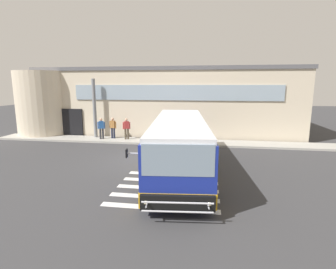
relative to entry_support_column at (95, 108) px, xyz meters
The scene contains 9 objects.
ground_plane 8.10m from the entry_support_column, 44.56° to the right, with size 80.00×90.00×0.02m, color #353538.
bay_paint_stripes 12.43m from the entry_support_column, 52.06° to the right, with size 4.40×3.96×0.01m.
terminal_building 7.88m from the entry_support_column, 52.44° to the left, with size 24.35×13.80×5.86m.
boarding_curb 6.04m from the entry_support_column, ahead, with size 26.55×2.00×0.15m, color #9E9B93.
entry_support_column is the anchor object (origin of this frame).
bus_main_foreground 10.54m from the entry_support_column, 42.41° to the right, with size 3.58×10.86×2.70m.
passenger_near_column 1.79m from the entry_support_column, 40.35° to the right, with size 0.54×0.36×1.68m.
passenger_by_doorway 2.18m from the entry_support_column, 10.48° to the right, with size 0.59×0.27×1.68m.
passenger_at_curb_edge 3.17m from the entry_support_column, ahead, with size 0.56×0.47×1.68m.
Camera 1 is at (3.64, -14.59, 4.39)m, focal length 27.74 mm.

